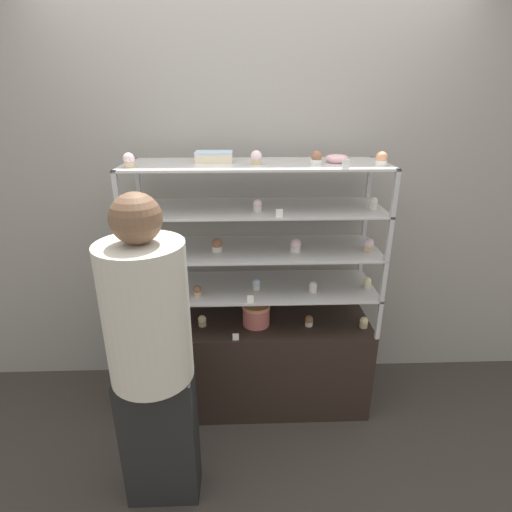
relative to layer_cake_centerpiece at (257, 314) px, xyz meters
The scene contains 36 objects.
ground_plane 0.67m from the layer_cake_centerpiece, 97.60° to the left, with size 20.00×20.00×0.00m, color #38332D.
back_wall 0.75m from the layer_cake_centerpiece, 90.64° to the left, with size 8.00×0.05×2.60m.
display_base 0.37m from the layer_cake_centerpiece, 97.60° to the left, with size 1.40×0.45×0.60m.
display_riser_lower 0.16m from the layer_cake_centerpiece, 97.60° to the left, with size 1.40×0.45×0.24m.
display_riser_middle 0.40m from the layer_cake_centerpiece, 97.60° to the left, with size 1.40×0.45×0.24m.
display_riser_upper 0.64m from the layer_cake_centerpiece, 97.60° to the left, with size 1.40×0.45×0.24m.
display_riser_top 0.89m from the layer_cake_centerpiece, 97.60° to the left, with size 1.40×0.45×0.24m.
layer_cake_centerpiece is the anchor object (origin of this frame).
sheet_cake_frosted 0.96m from the layer_cake_centerpiece, 159.44° to the left, with size 0.20×0.14×0.06m.
cupcake_0 0.66m from the layer_cake_centerpiece, behind, with size 0.05×0.05×0.07m.
cupcake_1 0.33m from the layer_cake_centerpiece, behind, with size 0.05×0.05×0.07m.
cupcake_2 0.32m from the layer_cake_centerpiece, ahead, with size 0.05×0.05×0.07m.
cupcake_3 0.65m from the layer_cake_centerpiece, ahead, with size 0.05×0.05×0.07m.
price_tag_0 0.22m from the layer_cake_centerpiece, 126.51° to the right, with size 0.04×0.00×0.04m.
cupcake_4 0.67m from the layer_cake_centerpiece, behind, with size 0.05×0.05×0.06m.
cupcake_5 0.41m from the layer_cake_centerpiece, 166.61° to the right, with size 0.05×0.05×0.06m.
cupcake_6 0.20m from the layer_cake_centerpiece, 127.35° to the right, with size 0.05×0.05×0.06m.
cupcake_7 0.39m from the layer_cake_centerpiece, ahead, with size 0.05×0.05×0.06m.
cupcake_8 0.69m from the layer_cake_centerpiece, ahead, with size 0.05×0.05×0.06m.
price_tag_1 0.26m from the layer_cake_centerpiece, 103.81° to the right, with size 0.04×0.00×0.04m.
cupcake_9 0.80m from the layer_cake_centerpiece, behind, with size 0.06×0.06×0.08m.
cupcake_10 0.50m from the layer_cake_centerpiece, behind, with size 0.06×0.06×0.08m.
cupcake_11 0.50m from the layer_cake_centerpiece, ahead, with size 0.06×0.06×0.08m.
cupcake_12 0.77m from the layer_cake_centerpiece, ahead, with size 0.06×0.06×0.08m.
price_tag_2 0.68m from the layer_cake_centerpiece, 160.50° to the right, with size 0.04×0.00×0.04m.
cupcake_13 0.94m from the layer_cake_centerpiece, behind, with size 0.05×0.05×0.07m.
cupcake_14 0.69m from the layer_cake_centerpiece, 89.35° to the right, with size 0.05×0.05×0.07m.
cupcake_15 0.94m from the layer_cake_centerpiece, ahead, with size 0.05×0.05×0.07m.
price_tag_3 0.71m from the layer_cake_centerpiece, 58.47° to the right, with size 0.04×0.00×0.04m.
cupcake_16 1.13m from the layer_cake_centerpiece, behind, with size 0.06×0.06×0.07m.
cupcake_17 0.93m from the layer_cake_centerpiece, 105.71° to the right, with size 0.06×0.06×0.07m.
cupcake_18 0.98m from the layer_cake_centerpiece, ahead, with size 0.06×0.06×0.07m.
cupcake_19 1.13m from the layer_cake_centerpiece, ahead, with size 0.06×0.06×0.07m.
price_tag_4 1.03m from the layer_cake_centerpiece, 22.07° to the right, with size 0.04×0.00×0.04m.
donut_glazed 1.01m from the layer_cake_centerpiece, ahead, with size 0.12×0.12×0.04m.
customer_figure 0.81m from the layer_cake_centerpiece, 128.25° to the right, with size 0.36×0.36×1.56m.
Camera 1 is at (-0.08, -2.16, 1.89)m, focal length 28.00 mm.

